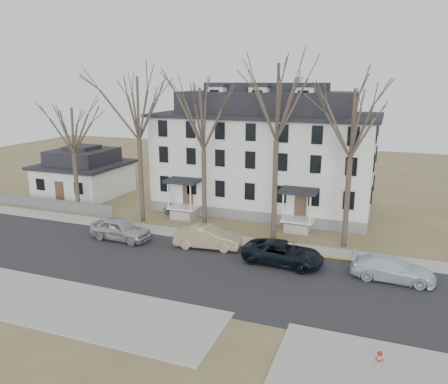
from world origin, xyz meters
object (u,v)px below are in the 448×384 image
at_px(small_house, 84,174).
at_px(bicycle_left, 180,214).
at_px(boarding_house, 266,154).
at_px(tree_far_left, 137,104).
at_px(tree_mid_right, 353,119).
at_px(car_silver, 120,230).
at_px(tree_center, 277,96).
at_px(bicycle_right, 172,210).
at_px(fire_hydrant, 379,359).
at_px(car_tan, 208,238).
at_px(car_navy, 283,253).
at_px(tree_mid_left, 203,115).
at_px(car_white, 392,269).
at_px(tree_bungalow, 72,127).

bearing_deg(small_house, bicycle_left, -17.75).
relative_size(boarding_house, bicycle_left, 11.39).
bearing_deg(tree_far_left, bicycle_left, 32.51).
xyz_separation_m(tree_mid_right, car_silver, (-16.68, -4.75, -8.76)).
relative_size(tree_far_left, tree_center, 0.93).
distance_m(bicycle_right, fire_hydrant, 25.01).
relative_size(tree_mid_right, car_tan, 2.56).
xyz_separation_m(tree_mid_right, bicycle_right, (-15.79, 2.26, -9.05)).
bearing_deg(car_navy, tree_far_left, 75.79).
relative_size(tree_far_left, tree_mid_left, 1.08).
xyz_separation_m(small_house, tree_center, (23.00, -6.20, 8.84)).
bearing_deg(tree_center, small_house, 164.92).
relative_size(boarding_house, car_white, 4.10).
height_order(tree_center, car_navy, tree_center).
xyz_separation_m(tree_far_left, car_navy, (13.90, -4.86, -9.58)).
height_order(small_house, tree_bungalow, tree_bungalow).
xyz_separation_m(car_silver, car_tan, (7.12, 0.80, -0.03)).
bearing_deg(boarding_house, car_white, -47.60).
xyz_separation_m(car_silver, car_white, (20.10, -0.15, -0.11)).
relative_size(car_navy, car_white, 1.09).
height_order(car_silver, bicycle_left, car_silver).
height_order(boarding_house, tree_mid_left, tree_mid_left).
height_order(tree_far_left, tree_center, tree_center).
bearing_deg(bicycle_right, small_house, 79.72).
xyz_separation_m(tree_mid_right, fire_hydrant, (2.92, -14.34, -9.21)).
xyz_separation_m(car_tan, car_white, (12.98, -0.96, -0.08)).
bearing_deg(car_white, tree_mid_right, 36.61).
distance_m(tree_mid_left, car_white, 18.03).
bearing_deg(car_silver, tree_center, -63.69).
distance_m(tree_mid_left, bicycle_left, 9.83).
height_order(car_white, bicycle_right, car_white).
bearing_deg(car_navy, car_white, -85.19).
distance_m(tree_far_left, car_white, 23.53).
bearing_deg(car_tan, small_house, 54.22).
bearing_deg(boarding_house, car_silver, -122.37).
height_order(tree_center, fire_hydrant, tree_center).
bearing_deg(bicycle_right, fire_hydrant, -124.64).
xyz_separation_m(boarding_house, bicycle_right, (-7.29, -5.89, -4.83)).
bearing_deg(car_white, tree_far_left, 78.52).
relative_size(small_house, tree_far_left, 0.63).
bearing_deg(tree_mid_right, car_tan, -157.60).
bearing_deg(bicycle_right, car_navy, -113.37).
bearing_deg(car_silver, boarding_house, -29.06).
bearing_deg(car_white, car_tan, 87.48).
bearing_deg(bicycle_left, fire_hydrant, -121.47).
bearing_deg(car_navy, bicycle_right, 64.78).
relative_size(car_tan, bicycle_left, 2.72).
relative_size(car_silver, bicycle_left, 2.71).
height_order(small_house, fire_hydrant, small_house).
xyz_separation_m(car_tan, fire_hydrant, (12.48, -10.39, -0.42)).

